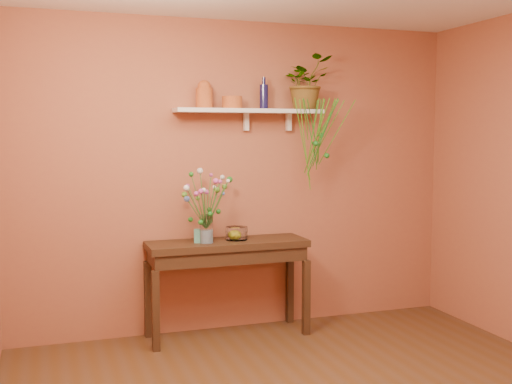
% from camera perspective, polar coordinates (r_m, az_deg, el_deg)
% --- Properties ---
extents(room, '(4.04, 4.04, 2.70)m').
position_cam_1_polar(room, '(3.72, 7.73, -0.55)').
color(room, '#4E311E').
rests_on(room, ground).
extents(sideboard, '(1.35, 0.44, 0.82)m').
position_cam_1_polar(sideboard, '(5.38, -2.60, -5.67)').
color(sideboard, '#3E2514').
rests_on(sideboard, ground).
extents(wall_shelf, '(1.30, 0.24, 0.19)m').
position_cam_1_polar(wall_shelf, '(5.47, -0.51, 7.28)').
color(wall_shelf, white).
rests_on(wall_shelf, room).
extents(terracotta_jug, '(0.14, 0.14, 0.23)m').
position_cam_1_polar(terracotta_jug, '(5.37, -4.70, 8.73)').
color(terracotta_jug, '#BE5829').
rests_on(terracotta_jug, wall_shelf).
extents(terracotta_pot, '(0.19, 0.19, 0.10)m').
position_cam_1_polar(terracotta_pot, '(5.40, -2.17, 8.09)').
color(terracotta_pot, '#BE5829').
rests_on(terracotta_pot, wall_shelf).
extents(blue_bottle, '(0.08, 0.08, 0.27)m').
position_cam_1_polar(blue_bottle, '(5.52, 0.71, 8.64)').
color(blue_bottle, '#14133E').
rests_on(blue_bottle, wall_shelf).
extents(spider_plant, '(0.49, 0.45, 0.47)m').
position_cam_1_polar(spider_plant, '(5.64, 4.55, 9.81)').
color(spider_plant, '#1F6B1D').
rests_on(spider_plant, wall_shelf).
extents(plant_fronds, '(0.62, 0.40, 0.78)m').
position_cam_1_polar(plant_fronds, '(5.50, 5.68, 4.96)').
color(plant_fronds, '#1F6B1D').
rests_on(plant_fronds, wall_shelf).
extents(glass_vase, '(0.11, 0.11, 0.23)m').
position_cam_1_polar(glass_vase, '(5.25, -4.50, -3.53)').
color(glass_vase, white).
rests_on(glass_vase, sideboard).
extents(bouquet, '(0.47, 0.46, 0.50)m').
position_cam_1_polar(bouquet, '(5.22, -4.57, -0.23)').
color(bouquet, '#386B28').
rests_on(bouquet, glass_vase).
extents(glass_bowl, '(0.19, 0.19, 0.11)m').
position_cam_1_polar(glass_bowl, '(5.39, -1.76, -3.80)').
color(glass_bowl, white).
rests_on(glass_bowl, sideboard).
extents(lemon, '(0.08, 0.08, 0.08)m').
position_cam_1_polar(lemon, '(5.39, -1.89, -3.85)').
color(lemon, yellow).
rests_on(lemon, glass_bowl).
extents(carton, '(0.07, 0.06, 0.11)m').
position_cam_1_polar(carton, '(5.27, -5.27, -3.97)').
color(carton, teal).
rests_on(carton, sideboard).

